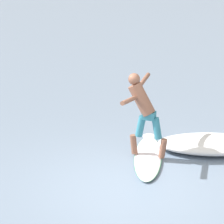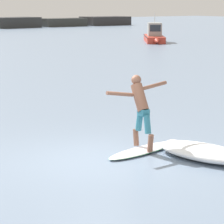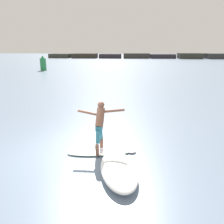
# 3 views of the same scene
# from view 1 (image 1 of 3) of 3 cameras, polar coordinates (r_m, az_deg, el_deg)

# --- Properties ---
(ground_plane) EXTENTS (200.00, 200.00, 0.00)m
(ground_plane) POSITION_cam_1_polar(r_m,az_deg,el_deg) (10.13, 1.87, -7.97)
(ground_plane) COLOR slate
(surfboard) EXTENTS (2.51, 0.95, 0.22)m
(surfboard) POSITION_cam_1_polar(r_m,az_deg,el_deg) (11.26, 3.89, -4.78)
(surfboard) COLOR white
(surfboard) RESTS_ON ground
(surfer) EXTENTS (1.70, 0.87, 1.76)m
(surfer) POSITION_cam_1_polar(r_m,az_deg,el_deg) (10.85, 3.32, 0.49)
(surfer) COLOR brown
(surfer) RESTS_ON surfboard
(wave_foam_at_tail) EXTENTS (1.57, 2.54, 0.33)m
(wave_foam_at_tail) POSITION_cam_1_polar(r_m,az_deg,el_deg) (11.73, 10.70, -3.41)
(wave_foam_at_tail) COLOR white
(wave_foam_at_tail) RESTS_ON ground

